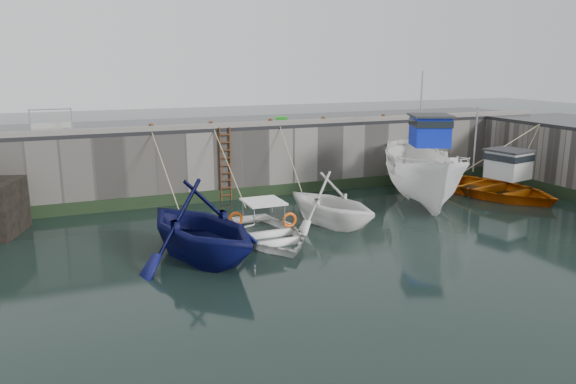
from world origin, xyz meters
name	(u,v)px	position (x,y,z in m)	size (l,w,h in m)	color
ground	(388,271)	(0.00, 0.00, 0.00)	(120.00, 120.00, 0.00)	black
quay_back	(251,155)	(0.00, 12.50, 1.50)	(30.00, 5.00, 3.00)	slate
road_back	(250,122)	(0.00, 12.50, 3.08)	(30.00, 5.00, 0.16)	black
kerb_back	(267,123)	(0.00, 10.15, 3.26)	(30.00, 0.30, 0.20)	slate
algae_back	(269,191)	(0.00, 9.96, 0.25)	(30.00, 0.08, 0.50)	black
ladder	(225,165)	(-2.00, 9.91, 1.59)	(0.51, 0.08, 3.20)	#3F1E0F
boat_near_white	(201,259)	(-4.78, 3.11, 0.00)	(4.52, 5.23, 2.76)	#0A0D43
boat_near_white_rope	(172,220)	(-4.78, 7.81, 0.00)	(0.04, 5.10, 3.10)	tan
boat_near_blue	(269,240)	(-2.18, 4.09, 0.00)	(3.24, 4.54, 0.94)	white
boat_near_blue_rope	(233,210)	(-2.18, 8.30, 0.00)	(0.04, 4.29, 3.10)	tan
boat_near_blacktrim	(330,224)	(0.59, 4.99, 0.00)	(3.70, 4.28, 2.26)	white
boat_near_blacktrim_rope	(291,201)	(0.59, 8.75, 0.00)	(0.04, 3.61, 3.10)	tan
boat_far_white	(424,175)	(5.78, 6.48, 1.20)	(5.40, 7.96, 5.88)	white
boat_far_orange	(495,187)	(9.51, 6.24, 0.40)	(5.55, 6.85, 4.25)	#D7610B
fish_crate	(282,120)	(0.96, 10.83, 3.31)	(0.56, 0.40, 0.30)	#1B981C
railing	(52,127)	(-8.75, 11.25, 3.36)	(1.60, 1.05, 1.00)	#A5A8AD
bollard_a	(151,127)	(-5.00, 10.25, 3.30)	(0.18, 0.18, 0.28)	#3F1E0F
bollard_b	(211,125)	(-2.50, 10.25, 3.30)	(0.18, 0.18, 0.28)	#3F1E0F
bollard_c	(270,122)	(0.20, 10.25, 3.30)	(0.18, 0.18, 0.28)	#3F1E0F
bollard_d	(323,120)	(2.80, 10.25, 3.30)	(0.18, 0.18, 0.28)	#3F1E0F
bollard_e	(384,117)	(6.00, 10.25, 3.30)	(0.18, 0.18, 0.28)	#3F1E0F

